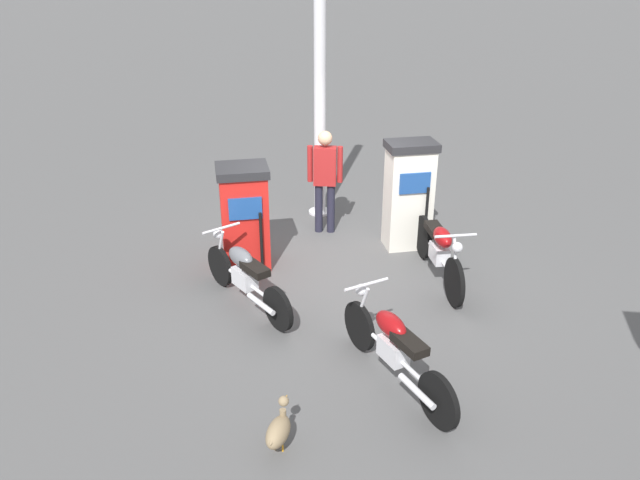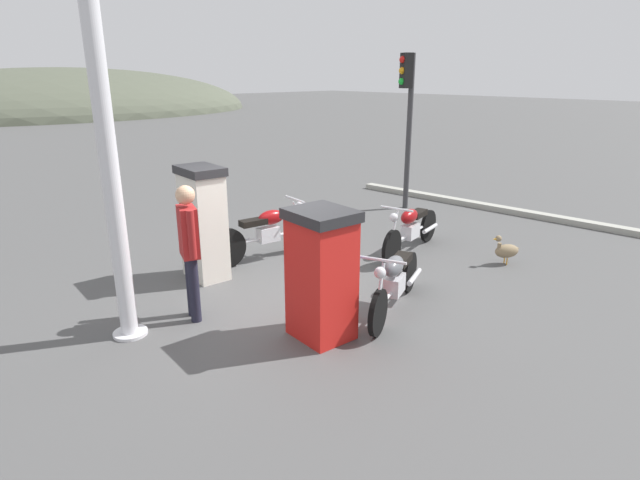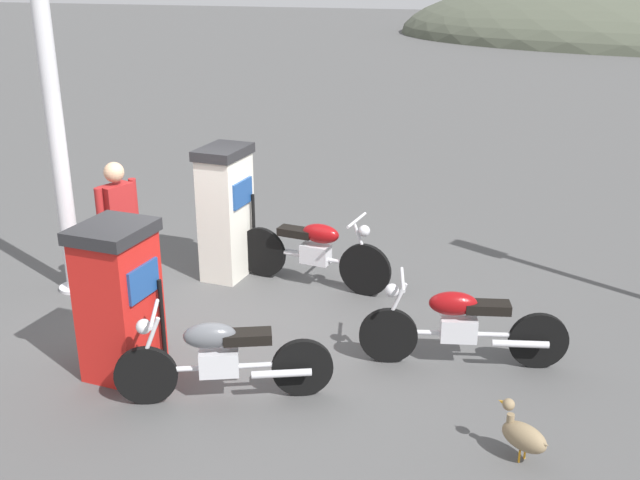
{
  "view_description": "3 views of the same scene",
  "coord_description": "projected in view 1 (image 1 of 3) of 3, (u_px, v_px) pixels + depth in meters",
  "views": [
    {
      "loc": [
        7.76,
        -2.37,
        4.3
      ],
      "look_at": [
        0.7,
        -0.46,
        0.84
      ],
      "focal_mm": 34.64,
      "sensor_mm": 36.0,
      "label": 1
    },
    {
      "loc": [
        -4.26,
        -5.29,
        2.99
      ],
      "look_at": [
        0.63,
        -0.09,
        0.67
      ],
      "focal_mm": 29.08,
      "sensor_mm": 36.0,
      "label": 2
    },
    {
      "loc": [
        3.28,
        -6.91,
        3.83
      ],
      "look_at": [
        1.1,
        0.24,
        1.03
      ],
      "focal_mm": 41.62,
      "sensor_mm": 36.0,
      "label": 3
    }
  ],
  "objects": [
    {
      "name": "ground_plane",
      "position": [
        337.0,
        268.0,
        9.17
      ],
      "size": [
        120.0,
        120.0,
        0.0
      ],
      "primitive_type": "plane",
      "color": "#4C4C4C"
    },
    {
      "name": "fuel_pump_near",
      "position": [
        245.0,
        216.0,
        8.93
      ],
      "size": [
        0.72,
        0.78,
        1.55
      ],
      "color": "red",
      "rests_on": "ground"
    },
    {
      "name": "fuel_pump_far",
      "position": [
        409.0,
        195.0,
        9.5
      ],
      "size": [
        0.61,
        0.78,
        1.7
      ],
      "color": "silver",
      "rests_on": "ground"
    },
    {
      "name": "motorcycle_near_pump",
      "position": [
        245.0,
        274.0,
        8.05
      ],
      "size": [
        1.88,
        0.91,
        0.93
      ],
      "color": "black",
      "rests_on": "ground"
    },
    {
      "name": "motorcycle_far_pump",
      "position": [
        439.0,
        250.0,
        8.65
      ],
      "size": [
        2.07,
        0.61,
        0.97
      ],
      "color": "black",
      "rests_on": "ground"
    },
    {
      "name": "motorcycle_extra",
      "position": [
        394.0,
        346.0,
        6.59
      ],
      "size": [
        2.05,
        0.68,
        0.93
      ],
      "color": "black",
      "rests_on": "ground"
    },
    {
      "name": "attendant_person",
      "position": [
        325.0,
        175.0,
        9.94
      ],
      "size": [
        0.31,
        0.57,
        1.72
      ],
      "color": "#1E1E2D",
      "rests_on": "ground"
    },
    {
      "name": "wandering_duck",
      "position": [
        279.0,
        430.0,
        5.75
      ],
      "size": [
        0.47,
        0.38,
        0.5
      ],
      "color": "#847051",
      "rests_on": "ground"
    },
    {
      "name": "canopy_support_pole",
      "position": [
        320.0,
        87.0,
        10.13
      ],
      "size": [
        0.4,
        0.4,
        4.63
      ],
      "color": "silver",
      "rests_on": "ground"
    }
  ]
}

